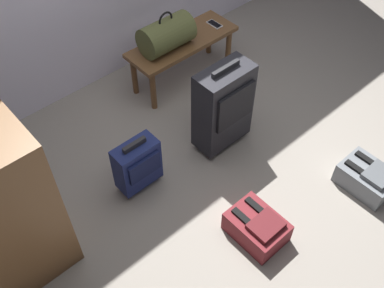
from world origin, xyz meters
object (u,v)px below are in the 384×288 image
(duffel_bag_olive, at_px, (166,35))
(suitcase_small_navy, at_px, (138,164))
(bench, at_px, (183,46))
(backpack_maroon, at_px, (257,227))
(cell_phone, at_px, (214,24))
(suitcase_upright_charcoal, at_px, (223,106))
(side_cabinet, at_px, (2,214))
(backpack_grey, at_px, (367,178))

(duffel_bag_olive, distance_m, suitcase_small_navy, 1.16)
(bench, height_order, backpack_maroon, bench)
(cell_phone, xyz_separation_m, suitcase_upright_charcoal, (-0.65, -0.78, -0.03))
(cell_phone, relative_size, backpack_maroon, 0.38)
(suitcase_small_navy, height_order, side_cabinet, side_cabinet)
(bench, height_order, duffel_bag_olive, duffel_bag_olive)
(backpack_grey, relative_size, side_cabinet, 0.35)
(duffel_bag_olive, height_order, backpack_maroon, duffel_bag_olive)
(duffel_bag_olive, bearing_deg, cell_phone, -1.65)
(side_cabinet, bearing_deg, duffel_bag_olive, 21.91)
(duffel_bag_olive, distance_m, backpack_maroon, 1.71)
(bench, bearing_deg, suitcase_upright_charcoal, -110.17)
(bench, bearing_deg, backpack_grey, -83.97)
(bench, height_order, cell_phone, cell_phone)
(suitcase_small_navy, bearing_deg, backpack_maroon, -68.79)
(suitcase_upright_charcoal, relative_size, suitcase_small_navy, 1.65)
(duffel_bag_olive, bearing_deg, bench, 0.00)
(cell_phone, bearing_deg, side_cabinet, -163.15)
(bench, relative_size, cell_phone, 6.94)
(bench, xyz_separation_m, cell_phone, (0.36, -0.02, 0.07))
(duffel_bag_olive, xyz_separation_m, cell_phone, (0.53, -0.02, -0.13))
(bench, xyz_separation_m, suitcase_small_navy, (-1.03, -0.71, -0.11))
(bench, relative_size, backpack_maroon, 2.63)
(bench, height_order, suitcase_upright_charcoal, suitcase_upright_charcoal)
(backpack_grey, bearing_deg, bench, 96.03)
(cell_phone, xyz_separation_m, suitcase_small_navy, (-1.39, -0.69, -0.18))
(backpack_grey, relative_size, backpack_maroon, 1.00)
(cell_phone, height_order, side_cabinet, side_cabinet)
(suitcase_upright_charcoal, relative_size, backpack_grey, 1.99)
(suitcase_upright_charcoal, distance_m, side_cabinet, 1.66)
(suitcase_small_navy, height_order, backpack_maroon, suitcase_small_navy)
(backpack_maroon, bearing_deg, cell_phone, 55.34)
(duffel_bag_olive, height_order, suitcase_small_navy, duffel_bag_olive)
(suitcase_upright_charcoal, distance_m, backpack_grey, 1.16)
(bench, relative_size, duffel_bag_olive, 2.27)
(suitcase_small_navy, xyz_separation_m, backpack_maroon, (0.33, -0.85, -0.15))
(duffel_bag_olive, relative_size, backpack_maroon, 1.16)
(suitcase_upright_charcoal, relative_size, side_cabinet, 0.69)
(suitcase_upright_charcoal, bearing_deg, duffel_bag_olive, 81.22)
(bench, distance_m, duffel_bag_olive, 0.26)
(cell_phone, bearing_deg, suitcase_small_navy, -153.57)
(suitcase_upright_charcoal, xyz_separation_m, suitcase_small_navy, (-0.74, 0.09, -0.15))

